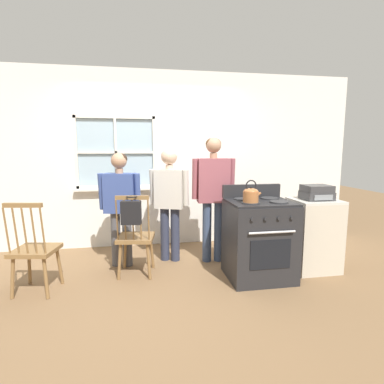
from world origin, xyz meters
TOP-DOWN VIEW (x-y plane):
  - ground_plane at (0.00, 0.00)m, footprint 16.00×16.00m
  - wall_back at (0.03, 1.40)m, footprint 6.40×0.16m
  - chair_by_window at (-0.33, 0.23)m, footprint 0.48×0.46m
  - chair_near_wall at (-1.37, -0.06)m, footprint 0.48×0.47m
  - person_elderly_left at (-0.51, 0.55)m, footprint 0.55×0.29m
  - person_teen_center at (0.13, 0.63)m, footprint 0.53×0.32m
  - person_adult_right at (0.70, 0.50)m, footprint 0.57×0.23m
  - stove at (1.11, -0.10)m, footprint 0.74×0.68m
  - kettle at (0.94, -0.23)m, footprint 0.21×0.17m
  - potted_plant at (-0.70, 1.31)m, footprint 0.11×0.11m
  - handbag at (-0.36, -0.00)m, footprint 0.23×0.21m
  - side_counter at (1.88, 0.02)m, footprint 0.55×0.50m
  - stereo at (1.88, -0.01)m, footprint 0.34×0.29m

SIDE VIEW (x-z plane):
  - ground_plane at x=0.00m, z-range 0.00..0.00m
  - side_counter at x=1.88m, z-range 0.00..0.90m
  - chair_by_window at x=-0.33m, z-range -0.04..0.95m
  - chair_near_wall at x=-1.37m, z-range -0.04..0.95m
  - stove at x=1.11m, z-range -0.07..1.01m
  - handbag at x=-0.36m, z-range 0.67..0.98m
  - person_elderly_left at x=-0.51m, z-range 0.15..1.62m
  - person_teen_center at x=0.13m, z-range 0.17..1.70m
  - stereo at x=1.88m, z-range 0.90..1.08m
  - potted_plant at x=-0.70m, z-range 0.89..1.10m
  - person_adult_right at x=0.70m, z-range 0.18..1.84m
  - kettle at x=0.94m, z-range 0.90..1.15m
  - wall_back at x=0.03m, z-range -0.01..2.69m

